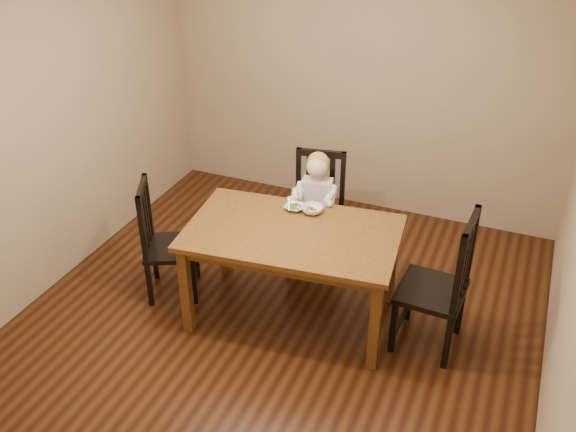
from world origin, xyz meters
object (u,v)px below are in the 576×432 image
at_px(chair_left, 164,242).
at_px(chair_right, 440,286).
at_px(chair_child, 317,213).
at_px(bowl_veg, 312,209).
at_px(bowl_peas, 295,207).
at_px(toddler, 316,201).
at_px(dining_table, 292,241).

bearing_deg(chair_left, chair_right, 68.67).
xyz_separation_m(chair_child, bowl_veg, (0.13, -0.48, 0.32)).
bearing_deg(bowl_peas, chair_right, -10.03).
height_order(chair_left, toddler, chair_left).
distance_m(chair_left, bowl_veg, 1.26).
height_order(chair_right, bowl_peas, chair_right).
bearing_deg(chair_left, toddler, 103.52).
xyz_separation_m(dining_table, bowl_veg, (0.04, 0.31, 0.12)).
relative_size(chair_right, bowl_peas, 7.46).
bearing_deg(toddler, chair_left, 29.77).
relative_size(bowl_peas, bowl_veg, 0.87).
height_order(toddler, bowl_veg, toddler).
height_order(chair_child, chair_right, chair_right).
bearing_deg(chair_child, chair_left, 31.73).
xyz_separation_m(chair_child, toddler, (0.01, -0.05, 0.15)).
distance_m(dining_table, chair_child, 0.82).
distance_m(dining_table, toddler, 0.74).
relative_size(chair_left, bowl_peas, 6.67).
bearing_deg(chair_child, chair_right, 139.82).
distance_m(chair_left, chair_right, 2.23).
bearing_deg(bowl_peas, chair_child, 87.93).
relative_size(chair_child, chair_right, 0.92).
height_order(dining_table, bowl_veg, bowl_veg).
bearing_deg(bowl_veg, chair_left, -159.78).
relative_size(toddler, bowl_peas, 3.84).
height_order(dining_table, toddler, toddler).
height_order(chair_left, bowl_veg, chair_left).
distance_m(chair_right, bowl_veg, 1.15).
bearing_deg(dining_table, chair_child, 96.27).
relative_size(chair_left, bowl_veg, 5.79).
height_order(chair_child, bowl_peas, chair_child).
distance_m(chair_child, bowl_peas, 0.58).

